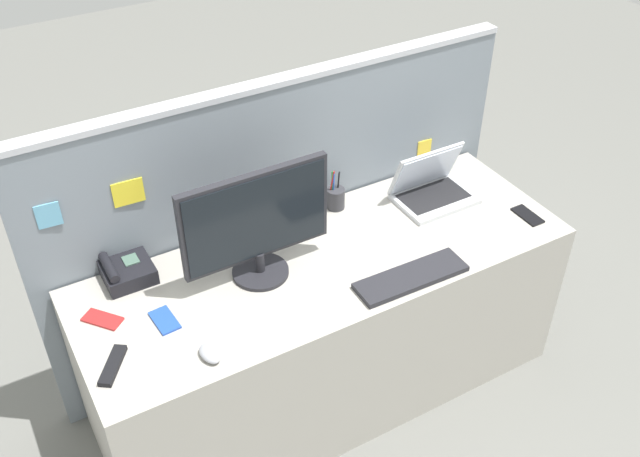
{
  "coord_description": "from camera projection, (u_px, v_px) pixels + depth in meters",
  "views": [
    {
      "loc": [
        -1.1,
        -1.86,
        2.57
      ],
      "look_at": [
        0.0,
        0.05,
        0.86
      ],
      "focal_mm": 40.68,
      "sensor_mm": 36.0,
      "label": 1
    }
  ],
  "objects": [
    {
      "name": "cell_phone_black_slab",
      "position": [
        528.0,
        215.0,
        3.05
      ],
      "size": [
        0.07,
        0.14,
        0.01
      ],
      "primitive_type": "cube",
      "rotation": [
        0.0,
        0.0,
        -0.01
      ],
      "color": "black",
      "rests_on": "desk"
    },
    {
      "name": "computer_mouse_right_hand",
      "position": [
        210.0,
        354.0,
        2.42
      ],
      "size": [
        0.07,
        0.11,
        0.03
      ],
      "primitive_type": "ellipsoid",
      "rotation": [
        0.0,
        0.0,
        0.13
      ],
      "color": "#9EA0A8",
      "rests_on": "desk"
    },
    {
      "name": "cell_phone_red_case",
      "position": [
        102.0,
        319.0,
        2.56
      ],
      "size": [
        0.14,
        0.15,
        0.01
      ],
      "primitive_type": "cube",
      "rotation": [
        0.0,
        0.0,
        0.68
      ],
      "color": "#B22323",
      "rests_on": "desk"
    },
    {
      "name": "laptop",
      "position": [
        431.0,
        186.0,
        3.13
      ],
      "size": [
        0.33,
        0.24,
        0.23
      ],
      "color": "silver",
      "rests_on": "desk"
    },
    {
      "name": "tv_remote",
      "position": [
        113.0,
        366.0,
        2.38
      ],
      "size": [
        0.13,
        0.16,
        0.02
      ],
      "primitive_type": "cube",
      "rotation": [
        0.0,
        0.0,
        -0.62
      ],
      "color": "black",
      "rests_on": "desk"
    },
    {
      "name": "ground_plane",
      "position": [
        325.0,
        385.0,
        3.28
      ],
      "size": [
        10.0,
        10.0,
        0.0
      ],
      "primitive_type": "plane",
      "color": "slate"
    },
    {
      "name": "cubicle_divider",
      "position": [
        281.0,
        221.0,
        3.14
      ],
      "size": [
        2.12,
        0.08,
        1.35
      ],
      "color": "gray",
      "rests_on": "ground_plane"
    },
    {
      "name": "keyboard_main",
      "position": [
        411.0,
        277.0,
        2.73
      ],
      "size": [
        0.45,
        0.14,
        0.02
      ],
      "primitive_type": "cube",
      "rotation": [
        0.0,
        0.0,
        -0.02
      ],
      "color": "#232328",
      "rests_on": "desk"
    },
    {
      "name": "desk_phone",
      "position": [
        126.0,
        271.0,
        2.72
      ],
      "size": [
        0.18,
        0.18,
        0.1
      ],
      "color": "black",
      "rests_on": "desk"
    },
    {
      "name": "desk",
      "position": [
        326.0,
        327.0,
        3.05
      ],
      "size": [
        1.97,
        0.7,
        0.74
      ],
      "primitive_type": "cube",
      "color": "#ADA89E",
      "rests_on": "ground_plane"
    },
    {
      "name": "cell_phone_blue_case",
      "position": [
        165.0,
        320.0,
        2.56
      ],
      "size": [
        0.08,
        0.14,
        0.01
      ],
      "primitive_type": "cube",
      "rotation": [
        0.0,
        0.0,
        0.07
      ],
      "color": "blue",
      "rests_on": "desk"
    },
    {
      "name": "pen_cup",
      "position": [
        336.0,
        198.0,
        3.07
      ],
      "size": [
        0.08,
        0.08,
        0.19
      ],
      "color": "#333338",
      "rests_on": "desk"
    },
    {
      "name": "desktop_monitor",
      "position": [
        256.0,
        222.0,
        2.62
      ],
      "size": [
        0.58,
        0.22,
        0.45
      ],
      "color": "#232328",
      "rests_on": "desk"
    }
  ]
}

